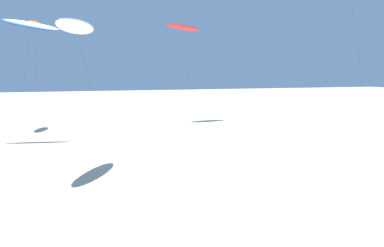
{
  "coord_description": "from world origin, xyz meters",
  "views": [
    {
      "loc": [
        -3.24,
        0.38,
        7.16
      ],
      "look_at": [
        3.74,
        20.67,
        4.11
      ],
      "focal_mm": 32.98,
      "sensor_mm": 36.0,
      "label": 1
    }
  ],
  "objects_px": {
    "flying_kite_4": "(183,27)",
    "flying_kite_5": "(34,24)",
    "flying_kite_3": "(30,25)",
    "flying_kite_2": "(76,27)"
  },
  "relations": [
    {
      "from": "flying_kite_4",
      "to": "flying_kite_2",
      "type": "bearing_deg",
      "value": -124.38
    },
    {
      "from": "flying_kite_3",
      "to": "flying_kite_5",
      "type": "distance_m",
      "value": 9.95
    },
    {
      "from": "flying_kite_2",
      "to": "flying_kite_4",
      "type": "bearing_deg",
      "value": 55.62
    },
    {
      "from": "flying_kite_4",
      "to": "flying_kite_5",
      "type": "relative_size",
      "value": 1.06
    },
    {
      "from": "flying_kite_2",
      "to": "flying_kite_3",
      "type": "relative_size",
      "value": 0.84
    },
    {
      "from": "flying_kite_3",
      "to": "flying_kite_4",
      "type": "bearing_deg",
      "value": 25.9
    },
    {
      "from": "flying_kite_3",
      "to": "flying_kite_5",
      "type": "relative_size",
      "value": 0.95
    },
    {
      "from": "flying_kite_4",
      "to": "flying_kite_5",
      "type": "bearing_deg",
      "value": -177.02
    },
    {
      "from": "flying_kite_4",
      "to": "flying_kite_5",
      "type": "height_order",
      "value": "flying_kite_4"
    },
    {
      "from": "flying_kite_3",
      "to": "flying_kite_2",
      "type": "bearing_deg",
      "value": -71.92
    }
  ]
}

